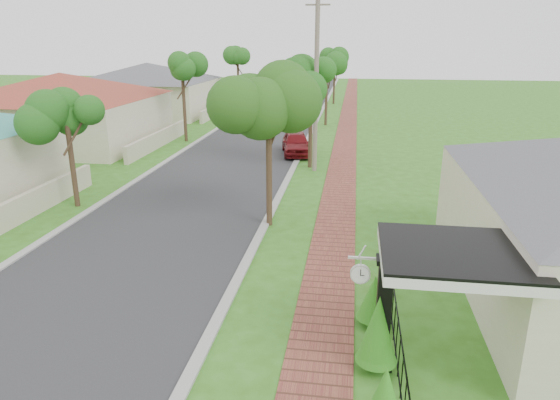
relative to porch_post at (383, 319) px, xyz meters
The scene contains 16 objects.
ground 4.79m from the porch_post, 167.60° to the left, with size 160.00×160.00×0.00m, color #346418.
road 22.34m from the porch_post, 109.77° to the left, with size 7.00×120.00×0.02m, color #28282B.
kerb_right 21.39m from the porch_post, 100.52° to the left, with size 0.30×120.00×0.10m, color #9E9E99.
kerb_left 23.83m from the porch_post, 118.07° to the left, with size 0.30×120.00×0.10m, color #9E9E99.
sidewalk 21.07m from the porch_post, 93.54° to the left, with size 1.50×120.00×0.03m, color brown.
porch_post is the anchor object (origin of this frame).
picket_fence 1.21m from the porch_post, 70.71° to the left, with size 0.03×8.02×1.00m.
street_trees 29.02m from the porch_post, 104.93° to the left, with size 10.70×37.65×5.89m.
hedge_row 0.97m from the porch_post, 96.18° to the right, with size 0.92×5.08×1.89m.
far_house_red 28.70m from the porch_post, 132.91° to the left, with size 15.56×15.56×4.60m.
far_house_grey 40.09m from the porch_post, 119.15° to the left, with size 15.56×15.56×4.60m.
parked_car_red 20.42m from the porch_post, 101.73° to the left, with size 1.59×3.96×1.35m, color maroon.
parked_car_white 36.73m from the porch_post, 98.69° to the left, with size 1.71×4.91×1.62m, color white.
near_tree 9.55m from the porch_post, 115.11° to the left, with size 2.31×2.31×5.94m.
utility_pole 16.84m from the porch_post, 99.57° to the left, with size 1.20×0.24×8.60m.
station_clock 1.04m from the porch_post, 140.96° to the left, with size 0.72×0.13×0.61m.
Camera 1 is at (3.77, -10.28, 6.66)m, focal length 32.00 mm.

